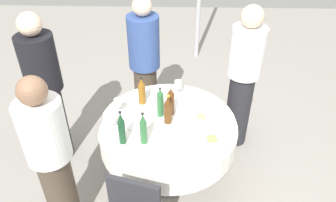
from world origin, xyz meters
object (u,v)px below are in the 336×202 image
bottle_dark_green_far (122,129)px  bottle_brown_left (171,101)px  plate_near (212,140)px  person_left (46,90)px  bottle_amber_front (142,91)px  plate_north (201,118)px  person_west (145,65)px  bottle_green_east (143,129)px  person_outer (243,78)px  wine_glass_east (111,119)px  bottle_green_west (160,103)px  dining_table (168,133)px  plate_south (138,122)px  wine_glass_left (118,103)px  person_front (51,158)px  wine_glass_far (178,85)px  bottle_brown_outer (168,110)px

bottle_dark_green_far → bottle_brown_left: bearing=-43.4°
plate_near → person_left: bearing=70.7°
bottle_amber_front → plate_north: size_ratio=1.29×
bottle_brown_left → person_west: size_ratio=0.18×
bottle_green_east → person_outer: 1.30m
plate_north → person_outer: 0.73m
person_left → bottle_dark_green_far: bearing=-111.7°
person_outer → wine_glass_east: bearing=-99.0°
plate_near → person_west: (1.12, 0.66, 0.09)m
bottle_green_west → person_west: (0.78, 0.21, -0.05)m
person_outer → person_left: person_left is taller
bottle_amber_front → dining_table: bearing=-136.8°
plate_south → bottle_brown_left: bearing=-61.5°
wine_glass_left → wine_glass_east: bearing=173.7°
bottle_brown_left → plate_near: size_ratio=1.25×
wine_glass_left → bottle_green_west: bearing=-94.0°
bottle_green_west → wine_glass_east: (-0.18, 0.42, -0.05)m
dining_table → wine_glass_east: size_ratio=9.91×
dining_table → wine_glass_left: (0.11, 0.47, 0.26)m
bottle_amber_front → plate_south: bottle_amber_front is taller
bottle_green_west → plate_south: bearing=121.2°
wine_glass_east → person_west: (0.96, -0.21, 0.01)m
wine_glass_east → person_outer: (0.70, -1.25, 0.02)m
bottle_green_east → wine_glass_left: 0.48m
bottle_amber_front → plate_north: bearing=-112.9°
dining_table → person_outer: size_ratio=0.79×
bottle_brown_left → person_left: person_left is taller
bottle_dark_green_far → plate_north: 0.76m
wine_glass_east → person_front: 0.60m
wine_glass_far → plate_near: (-0.69, -0.29, -0.11)m
dining_table → plate_south: (-0.04, 0.27, 0.16)m
bottle_dark_green_far → person_front: size_ratio=0.21×
plate_north → person_front: bearing=116.4°
bottle_brown_left → dining_table: bearing=170.0°
dining_table → wine_glass_east: wine_glass_east is taller
bottle_green_west → plate_near: (-0.34, -0.45, -0.13)m
bottle_amber_front → wine_glass_far: (0.15, -0.35, -0.02)m
wine_glass_east → plate_south: bearing=-73.9°
bottle_amber_front → person_front: person_front is taller
bottle_green_east → wine_glass_left: size_ratio=1.96×
person_front → bottle_green_west: bearing=-84.0°
plate_south → wine_glass_left: bearing=53.2°
bottle_brown_outer → wine_glass_east: 0.50m
wine_glass_far → plate_north: wine_glass_far is taller
bottle_green_east → plate_north: size_ratio=1.37×
plate_north → wine_glass_left: bearing=84.7°
person_outer → person_front: bearing=-93.2°
bottle_green_east → plate_near: 0.59m
dining_table → bottle_dark_green_far: bottle_dark_green_far is taller
wine_glass_left → bottle_amber_front: bearing=-51.6°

